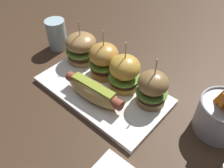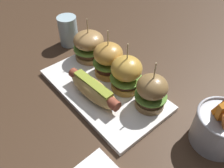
# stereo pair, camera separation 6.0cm
# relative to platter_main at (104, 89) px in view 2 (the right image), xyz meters

# --- Properties ---
(ground_plane) EXTENTS (3.00, 3.00, 0.00)m
(ground_plane) POSITION_rel_platter_main_xyz_m (0.00, 0.00, -0.01)
(ground_plane) COLOR #422D1E
(platter_main) EXTENTS (0.37, 0.20, 0.01)m
(platter_main) POSITION_rel_platter_main_xyz_m (0.00, 0.00, 0.00)
(platter_main) COLOR white
(platter_main) RESTS_ON ground
(hot_dog) EXTENTS (0.18, 0.07, 0.05)m
(hot_dog) POSITION_rel_platter_main_xyz_m (0.01, -0.04, 0.03)
(hot_dog) COLOR tan
(hot_dog) RESTS_ON platter_main
(slider_far_left) EXTENTS (0.10, 0.10, 0.14)m
(slider_far_left) POSITION_rel_platter_main_xyz_m (-0.14, 0.06, 0.05)
(slider_far_left) COLOR #A57B47
(slider_far_left) RESTS_ON platter_main
(slider_center_left) EXTENTS (0.09, 0.09, 0.15)m
(slider_center_left) POSITION_rel_platter_main_xyz_m (-0.04, 0.05, 0.06)
(slider_center_left) COLOR #C0893C
(slider_center_left) RESTS_ON platter_main
(slider_center_right) EXTENTS (0.09, 0.09, 0.15)m
(slider_center_right) POSITION_rel_platter_main_xyz_m (0.04, 0.05, 0.06)
(slider_center_right) COLOR gold
(slider_center_right) RESTS_ON platter_main
(slider_far_right) EXTENTS (0.08, 0.08, 0.14)m
(slider_far_right) POSITION_rel_platter_main_xyz_m (0.13, 0.05, 0.06)
(slider_far_right) COLOR olive
(slider_far_right) RESTS_ON platter_main
(fries_bucket) EXTENTS (0.12, 0.12, 0.14)m
(fries_bucket) POSITION_rel_platter_main_xyz_m (0.29, 0.09, 0.04)
(fries_bucket) COLOR #A8AAB2
(fries_bucket) RESTS_ON ground
(water_glass) EXTENTS (0.07, 0.07, 0.10)m
(water_glass) POSITION_rel_platter_main_xyz_m (-0.27, 0.06, 0.04)
(water_glass) COLOR silver
(water_glass) RESTS_ON ground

